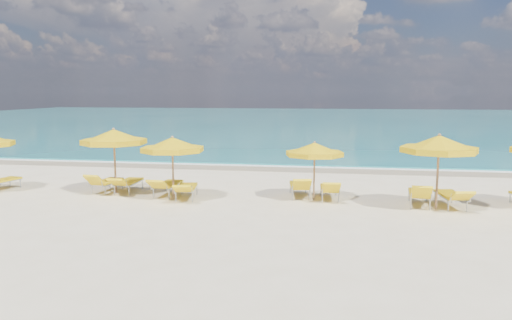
# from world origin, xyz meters

# --- Properties ---
(ground_plane) EXTENTS (120.00, 120.00, 0.00)m
(ground_plane) POSITION_xyz_m (0.00, 0.00, 0.00)
(ground_plane) COLOR beige
(ocean) EXTENTS (120.00, 80.00, 0.30)m
(ocean) POSITION_xyz_m (0.00, 48.00, 0.00)
(ocean) COLOR #146F73
(ocean) RESTS_ON ground
(wet_sand_band) EXTENTS (120.00, 2.60, 0.01)m
(wet_sand_band) POSITION_xyz_m (0.00, 7.40, 0.00)
(wet_sand_band) COLOR tan
(wet_sand_band) RESTS_ON ground
(foam_line) EXTENTS (120.00, 1.20, 0.03)m
(foam_line) POSITION_xyz_m (0.00, 8.20, 0.00)
(foam_line) COLOR white
(foam_line) RESTS_ON ground
(whitecap_near) EXTENTS (14.00, 0.36, 0.05)m
(whitecap_near) POSITION_xyz_m (-6.00, 17.00, 0.00)
(whitecap_near) COLOR white
(whitecap_near) RESTS_ON ground
(whitecap_far) EXTENTS (18.00, 0.30, 0.05)m
(whitecap_far) POSITION_xyz_m (8.00, 24.00, 0.00)
(whitecap_far) COLOR white
(whitecap_far) RESTS_ON ground
(umbrella_2) EXTENTS (3.00, 3.00, 2.46)m
(umbrella_2) POSITION_xyz_m (-5.15, 0.26, 2.10)
(umbrella_2) COLOR #9C724E
(umbrella_2) RESTS_ON ground
(umbrella_3) EXTENTS (2.77, 2.77, 2.26)m
(umbrella_3) POSITION_xyz_m (-2.64, -0.44, 1.93)
(umbrella_3) COLOR #9C724E
(umbrella_3) RESTS_ON ground
(umbrella_4) EXTENTS (2.34, 2.34, 2.08)m
(umbrella_4) POSITION_xyz_m (2.27, 0.30, 1.77)
(umbrella_4) COLOR #9C724E
(umbrella_4) RESTS_ON ground
(umbrella_5) EXTENTS (2.51, 2.51, 2.47)m
(umbrella_5) POSITION_xyz_m (6.26, -0.50, 2.11)
(umbrella_5) COLOR #9C724E
(umbrella_5) RESTS_ON ground
(lounger_1_right) EXTENTS (0.95, 1.91, 0.79)m
(lounger_1_right) POSITION_xyz_m (-9.76, 0.04, 0.22)
(lounger_1_right) COLOR #A5A8AD
(lounger_1_right) RESTS_ON ground
(lounger_2_left) EXTENTS (0.78, 1.90, 0.84)m
(lounger_2_left) POSITION_xyz_m (-5.59, 0.42, 0.23)
(lounger_2_left) COLOR #A5A8AD
(lounger_2_left) RESTS_ON ground
(lounger_2_right) EXTENTS (0.66, 1.98, 0.75)m
(lounger_2_right) POSITION_xyz_m (-4.74, 0.46, 0.23)
(lounger_2_right) COLOR #A5A8AD
(lounger_2_right) RESTS_ON ground
(lounger_3_left) EXTENTS (0.75, 2.05, 0.81)m
(lounger_3_left) POSITION_xyz_m (-3.07, 0.15, 0.24)
(lounger_3_left) COLOR #A5A8AD
(lounger_3_left) RESTS_ON ground
(lounger_3_right) EXTENTS (0.96, 2.07, 0.74)m
(lounger_3_right) POSITION_xyz_m (-2.22, -0.29, 0.23)
(lounger_3_right) COLOR #A5A8AD
(lounger_3_right) RESTS_ON ground
(lounger_4_left) EXTENTS (0.96, 2.04, 0.88)m
(lounger_4_left) POSITION_xyz_m (1.74, 0.69, 0.24)
(lounger_4_left) COLOR #A5A8AD
(lounger_4_left) RESTS_ON ground
(lounger_4_right) EXTENTS (0.76, 1.92, 0.82)m
(lounger_4_right) POSITION_xyz_m (2.82, 0.46, 0.23)
(lounger_4_right) COLOR #A5A8AD
(lounger_4_right) RESTS_ON ground
(lounger_5_left) EXTENTS (0.81, 1.99, 0.90)m
(lounger_5_left) POSITION_xyz_m (5.80, -0.04, 0.24)
(lounger_5_left) COLOR #A5A8AD
(lounger_5_left) RESTS_ON ground
(lounger_5_right) EXTENTS (0.93, 2.09, 0.80)m
(lounger_5_right) POSITION_xyz_m (6.79, -0.12, 0.24)
(lounger_5_right) COLOR #A5A8AD
(lounger_5_right) RESTS_ON ground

